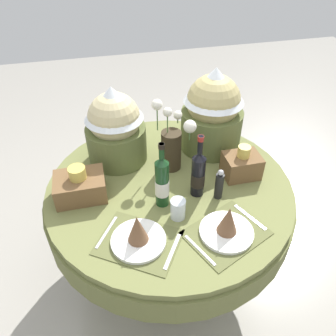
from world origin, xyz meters
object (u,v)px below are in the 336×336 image
at_px(wine_bottle_left, 162,182).
at_px(place_setting_left, 138,235).
at_px(dining_table, 169,201).
at_px(woven_basket_side_left, 80,186).
at_px(place_setting_right, 227,226).
at_px(woven_basket_side_right, 242,165).
at_px(tumbler_near_left, 178,209).
at_px(flower_vase, 172,144).
at_px(gift_tub_back_left, 115,123).
at_px(pepper_mill, 219,185).
at_px(wine_bottle_centre, 198,174).
at_px(gift_tub_back_right, 213,108).

bearing_deg(wine_bottle_left, place_setting_left, -126.09).
relative_size(dining_table, woven_basket_side_left, 5.34).
bearing_deg(place_setting_right, woven_basket_side_right, 58.79).
relative_size(dining_table, tumbler_near_left, 12.74).
distance_m(place_setting_right, tumbler_near_left, 0.24).
bearing_deg(woven_basket_side_left, flower_vase, 13.35).
height_order(wine_bottle_left, gift_tub_back_left, gift_tub_back_left).
distance_m(flower_vase, gift_tub_back_left, 0.33).
bearing_deg(pepper_mill, dining_table, 144.35).
distance_m(dining_table, gift_tub_back_left, 0.51).
distance_m(tumbler_near_left, woven_basket_side_right, 0.46).
xyz_separation_m(wine_bottle_centre, pepper_mill, (0.09, -0.05, -0.05)).
bearing_deg(flower_vase, tumbler_near_left, -99.75).
bearing_deg(wine_bottle_centre, pepper_mill, -28.74).
xyz_separation_m(place_setting_left, place_setting_right, (0.39, -0.04, 0.00)).
distance_m(flower_vase, tumbler_near_left, 0.39).
height_order(wine_bottle_left, gift_tub_back_right, gift_tub_back_right).
height_order(place_setting_right, woven_basket_side_right, woven_basket_side_right).
bearing_deg(flower_vase, wine_bottle_centre, -72.84).
xyz_separation_m(gift_tub_back_right, woven_basket_side_left, (-0.76, -0.26, -0.19)).
bearing_deg(place_setting_right, tumbler_near_left, 140.88).
bearing_deg(wine_bottle_left, gift_tub_back_right, 46.82).
bearing_deg(dining_table, pepper_mill, -35.65).
distance_m(place_setting_left, gift_tub_back_right, 0.84).
relative_size(place_setting_right, woven_basket_side_right, 2.22).
height_order(wine_bottle_left, tumbler_near_left, wine_bottle_left).
height_order(tumbler_near_left, gift_tub_back_right, gift_tub_back_right).
bearing_deg(woven_basket_side_left, place_setting_left, -57.33).
distance_m(place_setting_left, flower_vase, 0.55).
distance_m(pepper_mill, woven_basket_side_right, 0.22).
bearing_deg(wine_bottle_centre, dining_table, 139.61).
height_order(dining_table, woven_basket_side_right, woven_basket_side_right).
xyz_separation_m(woven_basket_side_left, woven_basket_side_right, (0.83, -0.03, 0.00)).
bearing_deg(gift_tub_back_left, wine_bottle_left, -68.47).
bearing_deg(gift_tub_back_left, woven_basket_side_left, -128.69).
height_order(gift_tub_back_right, woven_basket_side_right, gift_tub_back_right).
bearing_deg(woven_basket_side_left, wine_bottle_centre, -11.61).
relative_size(gift_tub_back_right, woven_basket_side_left, 2.01).
bearing_deg(tumbler_near_left, wine_bottle_left, 115.74).
height_order(flower_vase, wine_bottle_centre, flower_vase).
bearing_deg(woven_basket_side_left, pepper_mill, -14.25).
relative_size(place_setting_left, gift_tub_back_left, 0.97).
height_order(dining_table, flower_vase, flower_vase).
height_order(place_setting_left, woven_basket_side_left, woven_basket_side_left).
relative_size(flower_vase, gift_tub_back_right, 0.82).
bearing_deg(woven_basket_side_right, gift_tub_back_right, 103.60).
bearing_deg(woven_basket_side_right, woven_basket_side_left, 177.69).
bearing_deg(woven_basket_side_left, gift_tub_back_right, 19.02).
relative_size(place_setting_right, gift_tub_back_right, 0.85).
xyz_separation_m(place_setting_left, tumbler_near_left, (0.20, 0.11, 0.00)).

